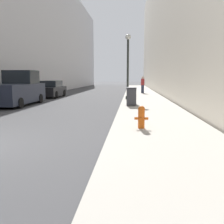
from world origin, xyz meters
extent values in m
cube|color=#ADA89E|center=(5.75, 18.00, 0.07)|extent=(3.46, 60.00, 0.14)
cube|color=#BCBCC1|center=(-10.62, 26.00, 7.68)|extent=(12.00, 60.00, 15.35)
cube|color=beige|center=(13.58, 26.00, 8.88)|extent=(12.00, 60.00, 17.77)
cylinder|color=#D15614|center=(5.03, 2.46, 0.44)|extent=(0.22, 0.22, 0.60)
sphere|color=#D15614|center=(5.03, 2.46, 0.78)|extent=(0.23, 0.23, 0.23)
cylinder|color=#D15614|center=(5.03, 2.46, 0.84)|extent=(0.06, 0.06, 0.05)
cylinder|color=#D15614|center=(5.03, 2.29, 0.47)|extent=(0.11, 0.12, 0.11)
cylinder|color=#D15614|center=(4.86, 2.46, 0.47)|extent=(0.12, 0.09, 0.09)
cylinder|color=#D15614|center=(5.20, 2.46, 0.47)|extent=(0.12, 0.09, 0.09)
cube|color=#3D3D42|center=(4.70, 9.26, 0.66)|extent=(0.57, 0.63, 0.98)
cube|color=#2D2D31|center=(4.70, 9.26, 1.19)|extent=(0.59, 0.65, 0.08)
cylinder|color=black|center=(4.45, 9.53, 0.22)|extent=(0.05, 0.16, 0.16)
cylinder|color=black|center=(4.94, 9.53, 0.22)|extent=(0.05, 0.16, 0.16)
cylinder|color=#2D332D|center=(4.40, 13.55, 0.26)|extent=(0.31, 0.31, 0.25)
cylinder|color=#2D332D|center=(4.40, 13.55, 2.40)|extent=(0.16, 0.16, 4.52)
sphere|color=silver|center=(4.40, 13.55, 4.83)|extent=(0.42, 0.42, 0.42)
cube|color=#232838|center=(-2.86, 10.05, 0.79)|extent=(2.11, 5.28, 1.22)
cube|color=black|center=(-2.86, 10.97, 1.84)|extent=(1.94, 1.69, 0.90)
cylinder|color=black|center=(-3.84, 11.68, 0.32)|extent=(0.24, 0.64, 0.64)
cylinder|color=black|center=(-1.88, 11.68, 0.32)|extent=(0.24, 0.64, 0.64)
cylinder|color=black|center=(-1.88, 8.41, 0.32)|extent=(0.24, 0.64, 0.64)
cube|color=black|center=(-2.73, 16.74, 0.56)|extent=(1.88, 4.26, 0.80)
cube|color=#1E2328|center=(-2.73, 16.74, 1.24)|extent=(1.66, 2.21, 0.57)
cylinder|color=black|center=(-3.60, 18.01, 0.32)|extent=(0.24, 0.64, 0.64)
cylinder|color=black|center=(-1.86, 18.01, 0.32)|extent=(0.24, 0.64, 0.64)
cylinder|color=black|center=(-3.60, 15.46, 0.32)|extent=(0.24, 0.64, 0.64)
cylinder|color=black|center=(-1.86, 15.46, 0.32)|extent=(0.24, 0.64, 0.64)
cube|color=#2D3347|center=(5.89, 21.28, 0.57)|extent=(0.30, 0.21, 0.86)
cube|color=maroon|center=(5.89, 21.28, 1.34)|extent=(0.36, 0.21, 0.68)
sphere|color=tan|center=(5.89, 21.28, 1.80)|extent=(0.23, 0.23, 0.23)
camera|label=1|loc=(4.69, -5.76, 1.82)|focal=40.00mm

